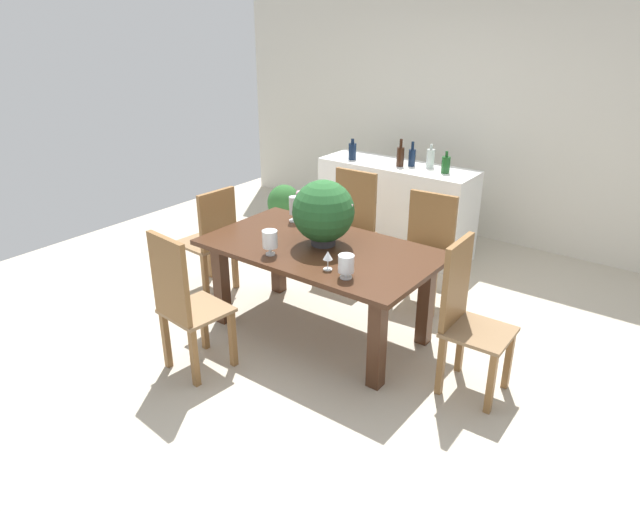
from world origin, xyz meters
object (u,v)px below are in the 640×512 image
Objects in this scene: crystal_vase_right at (294,207)px; wine_bottle_green at (412,157)px; wine_bottle_dark at (352,151)px; chair_far_left at (350,220)px; chair_near_left at (183,300)px; wine_glass at (328,256)px; crystal_vase_left at (346,264)px; wine_bottle_tall at (400,156)px; chair_far_right at (426,243)px; chair_head_end at (212,237)px; kitchen_counter at (395,208)px; dining_table at (320,262)px; wine_bottle_amber at (446,164)px; wine_bottle_clear at (430,158)px; crystal_vase_center_near at (270,240)px; flower_centerpiece at (323,212)px; chair_foot_end at (466,312)px; potted_plant_floor at (284,206)px.

wine_bottle_green is (0.26, 1.59, 0.16)m from crystal_vase_right.
chair_far_left is at bearing -56.79° from wine_bottle_dark.
chair_near_left is 2.88m from wine_bottle_dark.
crystal_vase_right is at bearing 142.44° from wine_glass.
crystal_vase_left is 2.33m from wine_bottle_tall.
crystal_vase_right is at bearing -96.35° from wine_bottle_tall.
wine_bottle_green is (0.16, 2.93, 0.46)m from chair_near_left.
wine_glass is at bearing -75.96° from wine_bottle_green.
chair_far_left is 0.77m from crystal_vase_right.
chair_head_end is at bearing -152.38° from chair_far_right.
wine_bottle_dark is (-1.30, 0.76, 0.49)m from chair_far_right.
wine_bottle_green is (0.15, 0.03, 0.57)m from kitchen_counter.
dining_table is 1.92m from wine_bottle_amber.
wine_bottle_tall reaches higher than dining_table.
wine_glass is (0.81, -0.63, -0.03)m from crystal_vase_right.
dining_table is 1.93m from kitchen_counter.
wine_bottle_amber reaches higher than dining_table.
dining_table is 2.02m from wine_bottle_clear.
dining_table is 9.56× the size of crystal_vase_center_near.
chair_far_left is at bearing 112.45° from flower_centerpiece.
kitchen_counter is 6.60× the size of wine_bottle_green.
dining_table is 1.10m from chair_far_right.
flower_centerpiece is (-0.41, -0.97, 0.47)m from chair_far_right.
chair_foot_end is 3.84× the size of wine_bottle_tall.
wine_glass is 0.49× the size of wine_bottle_tall.
wine_bottle_amber reaches higher than chair_far_left.
wine_bottle_clear is 0.46× the size of potted_plant_floor.
wine_bottle_clear is at bearing 9.13° from potted_plant_floor.
chair_far_right is 1.02m from wine_bottle_amber.
wine_bottle_green reaches higher than chair_foot_end.
wine_bottle_tall reaches higher than wine_bottle_green.
crystal_vase_right is 1.97m from potted_plant_floor.
dining_table is 1.09× the size of kitchen_counter.
wine_bottle_green is (-0.73, 2.25, 0.19)m from crystal_vase_left.
crystal_vase_left is 2.53m from wine_bottle_dark.
wine_bottle_green is at bearing 174.43° from wine_bottle_amber.
crystal_vase_right is 0.88× the size of wine_bottle_green.
dining_table is at bearing -106.57° from chair_near_left.
chair_far_left is 0.81m from chair_far_right.
wine_bottle_amber is at bearing 5.24° from potted_plant_floor.
chair_foot_end is 4.85× the size of wine_bottle_dark.
crystal_vase_center_near is 0.75× the size of wine_bottle_green.
wine_bottle_amber is 0.98× the size of wine_bottle_dark.
flower_centerpiece is at bearing -82.27° from wine_bottle_green.
wine_bottle_clear is at bearing 13.23° from wine_bottle_dark.
crystal_vase_center_near reaches higher than dining_table.
wine_bottle_clear reaches higher than crystal_vase_right.
potted_plant_floor is (-1.94, -0.18, -0.76)m from wine_bottle_amber.
chair_far_right is (-0.81, 1.02, -0.04)m from chair_foot_end.
chair_far_left is 4.37× the size of wine_bottle_clear.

